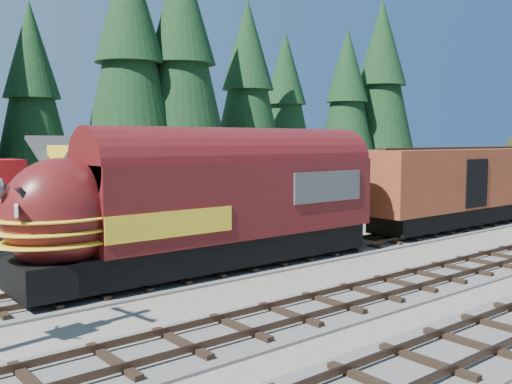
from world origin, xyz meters
TOP-DOWN VIEW (x-y plane):
  - ground at (0.00, 0.00)m, footprint 120.00×120.00m
  - track_siding at (10.00, 4.00)m, footprint 68.00×3.20m
  - depot at (-0.00, 10.50)m, footprint 12.80×7.00m
  - conifer_backdrop at (5.81, 24.12)m, footprint 79.21×22.36m
  - locomotive at (-3.02, 4.00)m, footprint 15.41×3.06m
  - boxcar at (13.82, 4.00)m, footprint 13.49×2.89m
  - pickup_truck_a at (-7.90, 7.86)m, footprint 6.68×4.92m

SIDE VIEW (x-z plane):
  - ground at x=0.00m, z-range 0.00..0.00m
  - track_siding at x=10.00m, z-range -0.11..0.22m
  - pickup_truck_a at x=-7.90m, z-range 0.00..1.69m
  - locomotive at x=-3.02m, z-range 0.37..4.56m
  - boxcar at x=13.82m, z-range 0.44..4.68m
  - depot at x=0.00m, z-range 0.31..5.61m
  - conifer_backdrop at x=5.81m, z-range 1.85..19.28m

